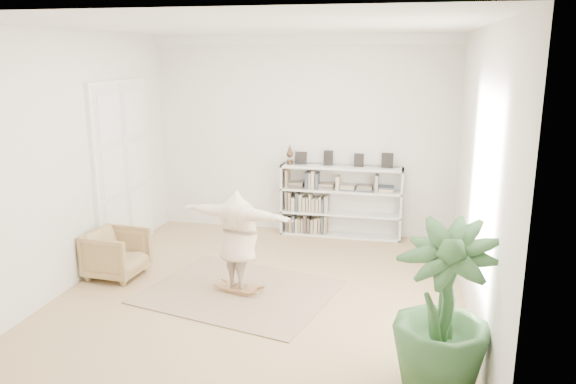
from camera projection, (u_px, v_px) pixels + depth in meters
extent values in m
plane|color=tan|center=(262.00, 294.00, 7.83)|extent=(6.00, 6.00, 0.00)
plane|color=silver|center=(303.00, 136.00, 10.25)|extent=(5.50, 0.00, 5.50)
plane|color=silver|center=(165.00, 240.00, 4.55)|extent=(5.50, 0.00, 5.50)
plane|color=silver|center=(73.00, 160.00, 7.96)|extent=(0.00, 6.00, 6.00)
plane|color=silver|center=(478.00, 177.00, 6.84)|extent=(0.00, 6.00, 6.00)
plane|color=white|center=(259.00, 26.00, 6.97)|extent=(6.00, 6.00, 0.00)
cube|color=white|center=(303.00, 39.00, 9.78)|extent=(5.50, 0.12, 0.18)
cube|color=white|center=(123.00, 170.00, 9.28)|extent=(0.08, 1.78, 2.92)
cube|color=silver|center=(112.00, 175.00, 8.90)|extent=(0.06, 0.78, 2.80)
cube|color=silver|center=(135.00, 165.00, 9.66)|extent=(0.06, 0.78, 2.80)
cube|color=silver|center=(283.00, 199.00, 10.41)|extent=(0.04, 0.35, 1.30)
cube|color=silver|center=(401.00, 205.00, 9.96)|extent=(0.04, 0.35, 1.30)
cube|color=silver|center=(342.00, 200.00, 10.33)|extent=(2.20, 0.04, 1.30)
cube|color=silver|center=(340.00, 235.00, 10.34)|extent=(2.20, 0.35, 0.04)
cube|color=silver|center=(340.00, 213.00, 10.24)|extent=(2.20, 0.35, 0.04)
cube|color=silver|center=(341.00, 190.00, 10.14)|extent=(2.20, 0.35, 0.04)
cube|color=silver|center=(342.00, 168.00, 10.03)|extent=(2.20, 0.35, 0.04)
cube|color=black|center=(301.00, 158.00, 10.20)|extent=(0.18, 0.07, 0.24)
cube|color=black|center=(328.00, 159.00, 10.10)|extent=(0.18, 0.07, 0.24)
cube|color=black|center=(359.00, 160.00, 9.99)|extent=(0.18, 0.07, 0.24)
cube|color=black|center=(387.00, 161.00, 9.88)|extent=(0.18, 0.07, 0.24)
imported|color=tan|center=(116.00, 254.00, 8.39)|extent=(0.84, 0.82, 0.72)
cube|color=tan|center=(239.00, 292.00, 7.89)|extent=(2.89, 2.52, 0.02)
cube|color=olive|center=(239.00, 288.00, 7.88)|extent=(0.53, 0.39, 0.03)
cube|color=olive|center=(239.00, 290.00, 7.88)|extent=(0.33, 0.12, 0.04)
cube|color=olive|center=(239.00, 290.00, 7.88)|extent=(0.33, 0.12, 0.04)
cube|color=olive|center=(239.00, 288.00, 7.88)|extent=(0.19, 0.09, 0.10)
cube|color=olive|center=(239.00, 288.00, 7.88)|extent=(0.19, 0.09, 0.10)
imported|color=beige|center=(238.00, 237.00, 7.70)|extent=(1.78, 0.85, 1.40)
imported|color=#2D542A|center=(443.00, 309.00, 5.44)|extent=(1.28, 1.28, 1.73)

